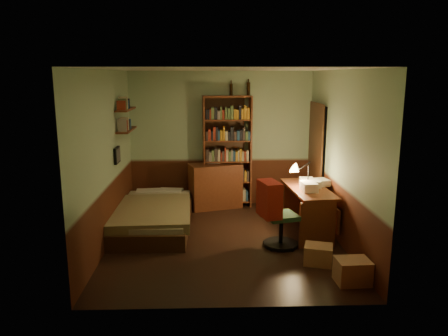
{
  "coord_description": "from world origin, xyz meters",
  "views": [
    {
      "loc": [
        -0.23,
        -6.4,
        2.52
      ],
      "look_at": [
        0.0,
        0.25,
        1.1
      ],
      "focal_mm": 35.0,
      "sensor_mm": 36.0,
      "label": 1
    }
  ],
  "objects_px": {
    "cardboard_box_b": "(318,254)",
    "mini_stereo": "(214,159)",
    "office_chair": "(282,212)",
    "cardboard_box_a": "(353,271)",
    "dresser": "(215,186)",
    "desk": "(307,210)",
    "desk_lamp": "(308,168)",
    "bed": "(153,207)",
    "bookshelf": "(227,152)"
  },
  "relations": [
    {
      "from": "desk",
      "to": "bed",
      "type": "bearing_deg",
      "value": 167.15
    },
    {
      "from": "desk",
      "to": "cardboard_box_a",
      "type": "relative_size",
      "value": 3.42
    },
    {
      "from": "dresser",
      "to": "cardboard_box_a",
      "type": "bearing_deg",
      "value": -79.62
    },
    {
      "from": "mini_stereo",
      "to": "cardboard_box_a",
      "type": "distance_m",
      "value": 3.82
    },
    {
      "from": "cardboard_box_b",
      "to": "desk_lamp",
      "type": "bearing_deg",
      "value": 84.57
    },
    {
      "from": "bed",
      "to": "bookshelf",
      "type": "xyz_separation_m",
      "value": [
        1.31,
        1.16,
        0.73
      ]
    },
    {
      "from": "dresser",
      "to": "cardboard_box_a",
      "type": "relative_size",
      "value": 2.38
    },
    {
      "from": "desk",
      "to": "desk_lamp",
      "type": "height_order",
      "value": "desk_lamp"
    },
    {
      "from": "mini_stereo",
      "to": "dresser",
      "type": "bearing_deg",
      "value": -78.39
    },
    {
      "from": "bed",
      "to": "desk_lamp",
      "type": "bearing_deg",
      "value": -5.39
    },
    {
      "from": "bookshelf",
      "to": "mini_stereo",
      "type": "bearing_deg",
      "value": 166.45
    },
    {
      "from": "office_chair",
      "to": "cardboard_box_a",
      "type": "xyz_separation_m",
      "value": [
        0.69,
        -1.21,
        -0.38
      ]
    },
    {
      "from": "desk_lamp",
      "to": "bed",
      "type": "bearing_deg",
      "value": 172.86
    },
    {
      "from": "bookshelf",
      "to": "cardboard_box_b",
      "type": "relative_size",
      "value": 5.76
    },
    {
      "from": "bookshelf",
      "to": "desk",
      "type": "xyz_separation_m",
      "value": [
        1.25,
        -1.51,
        -0.7
      ]
    },
    {
      "from": "dresser",
      "to": "bookshelf",
      "type": "relative_size",
      "value": 0.45
    },
    {
      "from": "mini_stereo",
      "to": "cardboard_box_b",
      "type": "bearing_deg",
      "value": -61.84
    },
    {
      "from": "bed",
      "to": "cardboard_box_b",
      "type": "distance_m",
      "value": 2.91
    },
    {
      "from": "bookshelf",
      "to": "desk_lamp",
      "type": "xyz_separation_m",
      "value": [
        1.26,
        -1.42,
        -0.03
      ]
    },
    {
      "from": "desk",
      "to": "desk_lamp",
      "type": "bearing_deg",
      "value": 78.58
    },
    {
      "from": "desk",
      "to": "desk_lamp",
      "type": "xyz_separation_m",
      "value": [
        0.01,
        0.09,
        0.67
      ]
    },
    {
      "from": "office_chair",
      "to": "cardboard_box_a",
      "type": "height_order",
      "value": "office_chair"
    },
    {
      "from": "dresser",
      "to": "desk_lamp",
      "type": "height_order",
      "value": "desk_lamp"
    },
    {
      "from": "office_chair",
      "to": "cardboard_box_a",
      "type": "relative_size",
      "value": 2.62
    },
    {
      "from": "mini_stereo",
      "to": "bed",
      "type": "bearing_deg",
      "value": -129.61
    },
    {
      "from": "dresser",
      "to": "desk",
      "type": "relative_size",
      "value": 0.69
    },
    {
      "from": "desk",
      "to": "office_chair",
      "type": "distance_m",
      "value": 0.81
    },
    {
      "from": "cardboard_box_a",
      "to": "desk_lamp",
      "type": "bearing_deg",
      "value": 94.76
    },
    {
      "from": "bed",
      "to": "cardboard_box_b",
      "type": "relative_size",
      "value": 6.09
    },
    {
      "from": "mini_stereo",
      "to": "desk",
      "type": "bearing_deg",
      "value": -44.21
    },
    {
      "from": "desk_lamp",
      "to": "cardboard_box_a",
      "type": "distance_m",
      "value": 2.1
    },
    {
      "from": "dresser",
      "to": "mini_stereo",
      "type": "xyz_separation_m",
      "value": [
        -0.02,
        0.12,
        0.49
      ]
    },
    {
      "from": "mini_stereo",
      "to": "cardboard_box_a",
      "type": "relative_size",
      "value": 0.6
    },
    {
      "from": "bed",
      "to": "dresser",
      "type": "xyz_separation_m",
      "value": [
        1.07,
        1.07,
        0.09
      ]
    },
    {
      "from": "desk",
      "to": "cardboard_box_a",
      "type": "distance_m",
      "value": 1.82
    },
    {
      "from": "cardboard_box_b",
      "to": "bookshelf",
      "type": "bearing_deg",
      "value": 112.39
    },
    {
      "from": "bed",
      "to": "cardboard_box_b",
      "type": "height_order",
      "value": "bed"
    },
    {
      "from": "dresser",
      "to": "desk_lamp",
      "type": "relative_size",
      "value": 1.6
    },
    {
      "from": "bookshelf",
      "to": "office_chair",
      "type": "distance_m",
      "value": 2.29
    },
    {
      "from": "desk",
      "to": "cardboard_box_b",
      "type": "xyz_separation_m",
      "value": [
        -0.12,
        -1.23,
        -0.24
      ]
    },
    {
      "from": "desk_lamp",
      "to": "cardboard_box_a",
      "type": "bearing_deg",
      "value": -86.54
    },
    {
      "from": "dresser",
      "to": "mini_stereo",
      "type": "height_order",
      "value": "mini_stereo"
    },
    {
      "from": "bed",
      "to": "office_chair",
      "type": "xyz_separation_m",
      "value": [
        2.03,
        -0.95,
        0.2
      ]
    },
    {
      "from": "bookshelf",
      "to": "cardboard_box_a",
      "type": "height_order",
      "value": "bookshelf"
    },
    {
      "from": "bed",
      "to": "desk",
      "type": "relative_size",
      "value": 1.63
    },
    {
      "from": "bed",
      "to": "desk",
      "type": "bearing_deg",
      "value": -7.43
    },
    {
      "from": "bookshelf",
      "to": "cardboard_box_b",
      "type": "height_order",
      "value": "bookshelf"
    },
    {
      "from": "bookshelf",
      "to": "desk",
      "type": "bearing_deg",
      "value": -55.02
    },
    {
      "from": "mini_stereo",
      "to": "desk",
      "type": "height_order",
      "value": "mini_stereo"
    },
    {
      "from": "cardboard_box_b",
      "to": "mini_stereo",
      "type": "bearing_deg",
      "value": 116.42
    }
  ]
}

